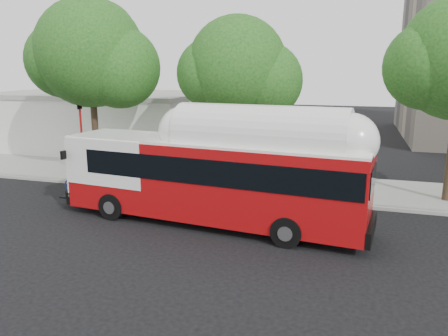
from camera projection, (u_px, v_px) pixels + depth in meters
The scene contains 9 objects.
ground at pixel (221, 226), 17.14m from camera, with size 120.00×120.00×0.00m, color black.
sidewalk at pixel (257, 183), 23.19m from camera, with size 60.00×5.00×0.15m, color gray.
curb_strip at pixel (245, 196), 20.76m from camera, with size 60.00×0.30×0.15m, color gray.
red_curb_segment at pixel (186, 191), 21.60m from camera, with size 10.00×0.32×0.16m, color maroon.
street_tree_left at pixel (99, 57), 23.25m from camera, with size 6.67×5.80×9.74m.
street_tree_mid at pixel (245, 71), 21.64m from camera, with size 5.75×5.00×8.62m.
low_commercial_bldg at pixel (101, 120), 33.65m from camera, with size 16.20×10.20×4.25m.
transit_bus at pixel (213, 180), 17.01m from camera, with size 13.08×3.90×3.81m.
signal_pole at pixel (82, 142), 23.66m from camera, with size 0.12×0.39×4.15m.
Camera 1 is at (4.76, -15.49, 6.02)m, focal length 35.00 mm.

